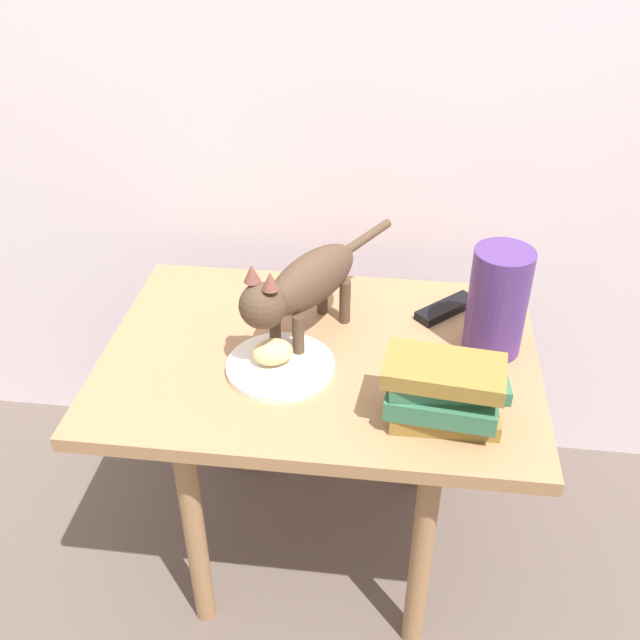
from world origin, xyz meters
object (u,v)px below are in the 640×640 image
Objects in this scene: bread_roll at (273,352)px; cat at (303,285)px; green_vase at (497,302)px; plate at (281,366)px; tv_remote at (446,309)px; side_table at (320,382)px; book_stack at (444,391)px.

cat reaches higher than bread_roll.
cat is 0.39m from green_vase.
cat is (0.03, 0.11, 0.13)m from plate.
bread_roll is 0.19× the size of cat.
side_table is at bearing 170.87° from tv_remote.
bread_roll is 0.45m from green_vase.
cat reaches higher than side_table.
side_table is 0.22m from cat.
cat is 0.36m from book_stack.
cat is 1.89× the size of book_stack.
tv_remote is (0.34, 0.24, -0.03)m from bread_roll.
bread_roll is at bearing -144.20° from side_table.
green_vase is (0.35, 0.06, 0.19)m from side_table.
plate is at bearing 172.58° from tv_remote.
plate is at bearing -137.85° from side_table.
cat is at bearing 66.05° from bread_roll.
cat reaches higher than plate.
book_stack reaches higher than side_table.
cat is (0.05, 0.10, 0.09)m from bread_roll.
book_stack is at bearing -114.40° from green_vase.
cat is 2.84× the size of tv_remote.
side_table is 2.06× the size of cat.
tv_remote is at bearing 36.53° from plate.
green_vase is at bearing 65.60° from book_stack.
green_vase reaches higher than bread_roll.
cat is at bearing 142.61° from book_stack.
green_vase is 0.18m from tv_remote.
tv_remote is (0.33, 0.24, 0.00)m from plate.
book_stack is 1.50× the size of tv_remote.
cat reaches higher than book_stack.
book_stack is (0.33, -0.11, 0.03)m from bread_roll.
side_table is 0.33m from tv_remote.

